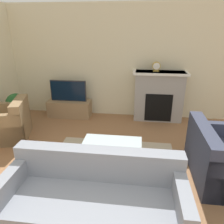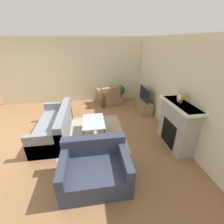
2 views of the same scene
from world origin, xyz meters
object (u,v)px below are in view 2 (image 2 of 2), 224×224
at_px(tv, 144,94).
at_px(couch_sectional, 55,127).
at_px(mantel_clock, 180,98).
at_px(potted_plant, 120,92).
at_px(couch_loveseat, 95,169).
at_px(armchair_by_window, 108,97).
at_px(coffee_table, 93,122).

bearing_deg(tv, couch_sectional, -67.56).
height_order(couch_sectional, mantel_clock, mantel_clock).
distance_m(couch_sectional, mantel_clock, 3.48).
height_order(potted_plant, mantel_clock, mantel_clock).
xyz_separation_m(couch_sectional, couch_loveseat, (1.77, 1.07, -0.00)).
height_order(couch_loveseat, mantel_clock, mantel_clock).
bearing_deg(tv, armchair_by_window, -124.04).
bearing_deg(coffee_table, potted_plant, 151.36).
distance_m(tv, potted_plant, 1.25).
xyz_separation_m(tv, couch_sectional, (1.29, -3.13, -0.39)).
distance_m(tv, couch_loveseat, 3.71).
distance_m(armchair_by_window, potted_plant, 0.60).
height_order(coffee_table, potted_plant, potted_plant).
height_order(tv, armchair_by_window, tv).
relative_size(couch_loveseat, potted_plant, 1.62).
xyz_separation_m(armchair_by_window, coffee_table, (2.23, -0.72, 0.08)).
relative_size(armchair_by_window, coffee_table, 1.08).
height_order(couch_sectional, potted_plant, couch_sectional).
bearing_deg(mantel_clock, couch_sectional, -104.39).
bearing_deg(couch_sectional, mantel_clock, 75.61).
bearing_deg(potted_plant, couch_loveseat, -17.92).
xyz_separation_m(couch_loveseat, armchair_by_window, (-3.94, 0.75, 0.01)).
distance_m(coffee_table, mantel_clock, 2.43).
bearing_deg(potted_plant, couch_sectional, -46.34).
relative_size(couch_sectional, armchair_by_window, 1.97).
xyz_separation_m(tv, couch_loveseat, (3.06, -2.06, -0.39)).
height_order(couch_loveseat, armchair_by_window, same).
xyz_separation_m(potted_plant, mantel_clock, (3.10, 0.84, 0.82)).
distance_m(couch_sectional, couch_loveseat, 2.07).
height_order(couch_sectional, armchair_by_window, same).
relative_size(couch_sectional, potted_plant, 2.58).
xyz_separation_m(armchair_by_window, mantel_clock, (3.00, 1.39, 1.02)).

